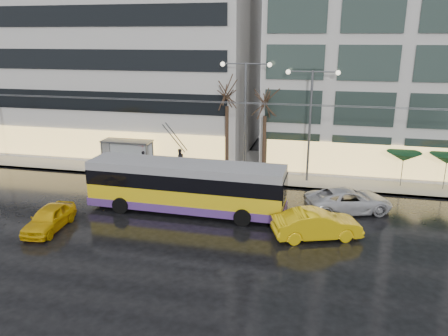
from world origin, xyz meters
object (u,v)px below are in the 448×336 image
(taxi_a, at_px, (49,218))
(street_lamp_near, at_px, (245,104))
(bus_shelter, at_px, (124,148))
(trolleybus, at_px, (186,188))

(taxi_a, bearing_deg, street_lamp_near, 48.14)
(taxi_a, bearing_deg, bus_shelter, 89.82)
(trolleybus, relative_size, taxi_a, 3.08)
(bus_shelter, bearing_deg, street_lamp_near, 0.63)
(trolleybus, xyz_separation_m, bus_shelter, (-7.92, 7.73, 0.35))
(bus_shelter, xyz_separation_m, street_lamp_near, (10.38, 0.11, 4.03))
(trolleybus, distance_m, bus_shelter, 11.08)
(bus_shelter, distance_m, taxi_a, 12.30)
(bus_shelter, bearing_deg, taxi_a, -86.09)
(bus_shelter, bearing_deg, trolleybus, -44.31)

